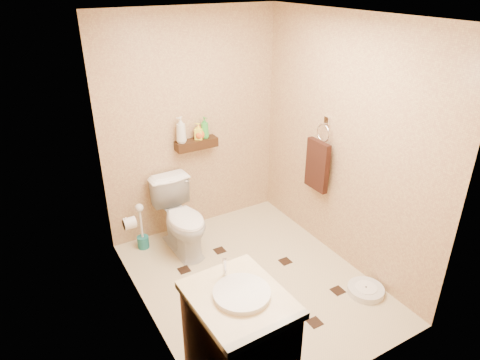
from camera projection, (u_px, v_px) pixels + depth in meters
ground at (253, 281)px, 4.12m from camera, size 2.50×2.50×0.00m
wall_back at (193, 126)px, 4.56m from camera, size 2.00×0.04×2.40m
wall_front at (362, 241)px, 2.62m from camera, size 2.00×0.04×2.40m
wall_left at (139, 196)px, 3.14m from camera, size 0.04×2.50×2.40m
wall_right at (344, 146)px, 4.04m from camera, size 0.04×2.50×2.40m
ceiling at (257, 16)px, 3.06m from camera, size 2.00×2.50×0.02m
wall_shelf at (196, 144)px, 4.57m from camera, size 0.46×0.14×0.10m
floor_accents at (260, 281)px, 4.12m from camera, size 1.23×1.44×0.01m
toilet at (182, 218)px, 4.44m from camera, size 0.44×0.75×0.76m
vanity at (239, 344)px, 2.87m from camera, size 0.59×0.71×0.98m
bathroom_scale at (366, 290)px, 3.95m from camera, size 0.38×0.38×0.07m
toilet_brush at (142, 233)px, 4.54m from camera, size 0.12×0.12×0.53m
towel_ring at (318, 163)px, 4.31m from camera, size 0.12×0.30×0.76m
toilet_paper at (130, 223)px, 3.93m from camera, size 0.12×0.11×0.12m
bottle_a at (181, 130)px, 4.42m from camera, size 0.13×0.13×0.28m
bottle_b at (199, 131)px, 4.53m from camera, size 0.11×0.11×0.18m
bottle_c at (199, 132)px, 4.54m from camera, size 0.16×0.16×0.15m
bottle_d at (205, 128)px, 4.55m from camera, size 0.11×0.11×0.23m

